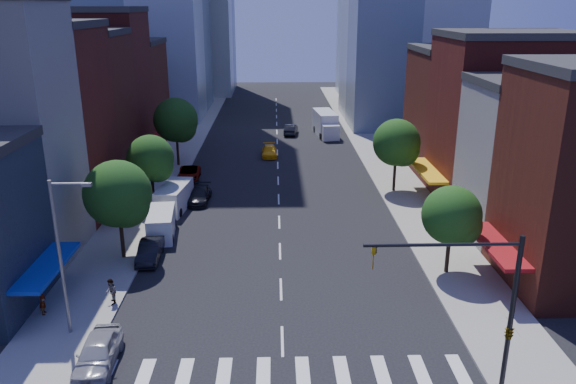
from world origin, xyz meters
name	(u,v)px	position (x,y,z in m)	size (l,w,h in m)	color
ground	(282,341)	(0.00, 0.00, 0.00)	(220.00, 220.00, 0.00)	black
sidewalk_left	(176,157)	(-12.50, 40.00, 0.07)	(5.00, 120.00, 0.15)	gray
sidewalk_right	(379,155)	(12.50, 40.00, 0.07)	(5.00, 120.00, 0.15)	gray
crosswalk	(283,375)	(0.00, -3.00, 0.01)	(19.00, 3.00, 0.01)	silver
bldg_left_2	(31,126)	(-21.00, 20.50, 8.00)	(12.00, 9.00, 16.00)	#571814
bldg_left_3	(67,113)	(-21.00, 29.00, 7.50)	(12.00, 8.00, 15.00)	#531F14
bldg_left_4	(92,91)	(-21.00, 37.50, 8.50)	(12.00, 9.00, 17.00)	#571814
bldg_left_5	(116,96)	(-21.00, 47.00, 6.50)	(12.00, 10.00, 13.00)	#531F14
bldg_right_1	(547,163)	(21.00, 15.00, 6.00)	(12.00, 8.00, 12.00)	#BCB7AD
bldg_right_2	(504,121)	(21.00, 24.00, 7.50)	(12.00, 10.00, 15.00)	#571814
bldg_right_3	(468,112)	(21.00, 34.00, 6.50)	(12.00, 10.00, 13.00)	#531F14
traffic_signal	(499,316)	(9.94, -4.50, 4.16)	(7.24, 2.24, 8.00)	black
streetlight	(62,249)	(-11.81, 1.00, 5.28)	(2.25, 0.25, 9.00)	slate
tree_left_near	(120,196)	(-11.35, 10.92, 4.87)	(4.80, 4.80, 7.30)	black
tree_left_mid	(152,160)	(-11.35, 21.92, 4.53)	(4.20, 4.20, 6.65)	black
tree_left_far	(177,122)	(-11.35, 35.92, 5.20)	(5.00, 5.00, 7.75)	black
tree_right_near	(454,218)	(11.65, 7.92, 4.19)	(4.00, 4.00, 6.20)	black
tree_right_far	(398,144)	(11.65, 25.92, 4.86)	(4.60, 4.60, 7.20)	black
parked_car_front	(98,353)	(-9.50, -2.00, 0.79)	(1.87, 4.64, 1.58)	#9D9DA1
parked_car_second	(150,251)	(-9.50, 10.74, 0.71)	(1.49, 4.29, 1.41)	black
parked_car_third	(189,174)	(-9.50, 30.58, 0.68)	(2.25, 4.88, 1.36)	#999999
parked_car_rear	(199,195)	(-7.50, 23.43, 0.67)	(1.88, 4.62, 1.34)	black
cargo_van_near	(161,224)	(-9.49, 15.15, 1.03)	(2.46, 5.06, 2.08)	silver
cargo_van_far	(174,198)	(-9.52, 21.29, 1.15)	(2.85, 5.69, 2.32)	silver
taxi	(269,151)	(-1.00, 40.23, 0.65)	(1.81, 4.46, 1.29)	#FFB90D
traffic_car_oncoming	(291,129)	(2.00, 52.36, 0.75)	(1.58, 4.53, 1.49)	black
traffic_car_far	(333,128)	(8.26, 53.86, 0.64)	(1.50, 3.73, 1.27)	#999999
box_truck	(326,124)	(6.95, 51.75, 1.57)	(3.28, 8.47, 3.33)	silver
pedestrian_near	(42,302)	(-14.25, 3.03, 0.96)	(0.59, 0.39, 1.63)	#999999
pedestrian_far	(111,292)	(-10.50, 4.15, 0.97)	(0.80, 0.62, 1.65)	#999999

